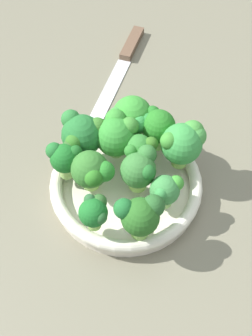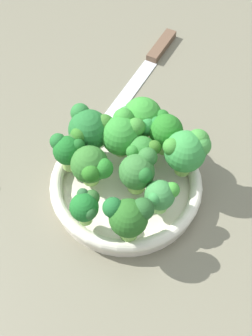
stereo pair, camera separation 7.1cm
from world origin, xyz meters
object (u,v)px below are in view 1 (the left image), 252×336
object	(u,v)px
broccoli_floret_8	(94,212)
knife	(125,59)
broccoli_floret_3	(82,134)
broccoli_floret_11	(132,117)
broccoli_floret_2	(166,190)
broccoli_floret_0	(140,215)
broccoli_floret_7	(138,149)
broccoli_floret_1	(117,134)
broccoli_floret_9	(184,142)
broccoli_floret_6	(157,126)
broccoli_floret_4	(140,170)
broccoli_floret_5	(92,171)
broccoli_floret_10	(65,157)
bowl	(126,186)

from	to	relation	value
broccoli_floret_8	knife	xyz separation A→B (cm)	(8.82, -38.36, -6.44)
broccoli_floret_3	broccoli_floret_11	distance (cm)	8.56
broccoli_floret_2	broccoli_floret_3	size ratio (longest dim) A/B	0.73
broccoli_floret_0	broccoli_floret_2	xyz separation A→B (cm)	(-1.94, -5.94, -1.38)
broccoli_floret_2	broccoli_floret_7	distance (cm)	8.10
broccoli_floret_2	knife	xyz separation A→B (cm)	(17.15, -31.46, -6.09)
broccoli_floret_1	broccoli_floret_7	distance (cm)	4.14
broccoli_floret_1	broccoli_floret_3	size ratio (longest dim) A/B	1.00
broccoli_floret_2	broccoli_floret_11	size ratio (longest dim) A/B	0.73
broccoli_floret_3	broccoli_floret_11	size ratio (longest dim) A/B	1.00
broccoli_floret_2	broccoli_floret_3	distance (cm)	15.80
broccoli_floret_7	broccoli_floret_9	world-z (taller)	broccoli_floret_9
broccoli_floret_6	broccoli_floret_9	bearing A→B (deg)	154.58
broccoli_floret_8	broccoli_floret_11	xyz separation A→B (cm)	(0.49, -17.91, 0.72)
broccoli_floret_3	knife	bearing A→B (deg)	-85.21
broccoli_floret_2	broccoli_floret_9	size ratio (longest dim) A/B	0.68
broccoli_floret_2	broccoli_floret_4	size ratio (longest dim) A/B	0.79
broccoli_floret_1	broccoli_floret_11	size ratio (longest dim) A/B	1.00
broccoli_floret_1	broccoli_floret_5	bearing A→B (deg)	80.61
broccoli_floret_10	broccoli_floret_1	bearing A→B (deg)	-132.81
bowl	broccoli_floret_0	xyz separation A→B (cm)	(-4.79, 7.95, 6.22)
broccoli_floret_1	broccoli_floret_7	bearing A→B (deg)	162.76
broccoli_floret_3	broccoli_floret_10	world-z (taller)	broccoli_floret_3
broccoli_floret_2	broccoli_floret_0	bearing A→B (deg)	71.93
broccoli_floret_0	broccoli_floret_3	xyz separation A→B (cm)	(12.99, -10.96, -0.17)
broccoli_floret_2	broccoli_floret_8	size ratio (longest dim) A/B	0.97
broccoli_floret_0	broccoli_floret_11	size ratio (longest dim) A/B	0.97
broccoli_floret_9	broccoli_floret_11	size ratio (longest dim) A/B	1.07
broccoli_floret_1	knife	xyz separation A→B (cm)	(7.28, -24.80, -7.43)
broccoli_floret_1	broccoli_floret_3	distance (cm)	5.32
knife	bowl	bearing A→B (deg)	109.48
broccoli_floret_9	broccoli_floret_4	bearing A→B (deg)	52.66
broccoli_floret_5	broccoli_floret_8	xyz separation A→B (cm)	(-2.75, 6.19, -0.42)
broccoli_floret_0	broccoli_floret_11	distance (cm)	18.29
broccoli_floret_1	broccoli_floret_2	world-z (taller)	broccoli_floret_1
broccoli_floret_6	broccoli_floret_10	size ratio (longest dim) A/B	1.14
broccoli_floret_1	broccoli_floret_3	xyz separation A→B (cm)	(5.07, 1.63, -0.12)
broccoli_floret_11	broccoli_floret_9	bearing A→B (deg)	162.26
broccoli_floret_7	knife	xyz separation A→B (cm)	(11.20, -26.02, -6.89)
broccoli_floret_6	broccoli_floret_11	distance (cm)	4.45
broccoli_floret_1	broccoli_floret_8	world-z (taller)	broccoli_floret_1
broccoli_floret_3	broccoli_floret_7	size ratio (longest dim) A/B	1.21
knife	broccoli_floret_0	bearing A→B (deg)	112.13
broccoli_floret_5	knife	size ratio (longest dim) A/B	0.25
broccoli_floret_2	knife	distance (cm)	36.34
broccoli_floret_2	broccoli_floret_8	xyz separation A→B (cm)	(8.33, 6.91, 0.35)
broccoli_floret_5	knife	bearing A→B (deg)	-79.33
broccoli_floret_3	broccoli_floret_8	xyz separation A→B (cm)	(-6.60, 11.93, -0.87)
broccoli_floret_0	knife	world-z (taller)	broccoli_floret_0
broccoli_floret_9	broccoli_floret_6	bearing A→B (deg)	-25.42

